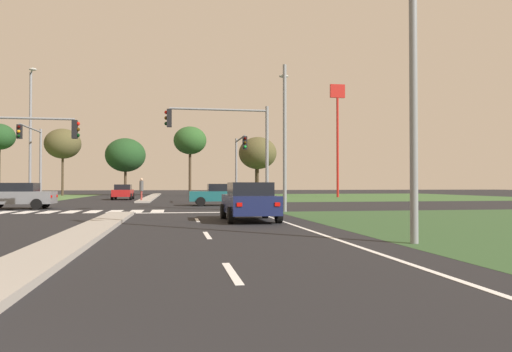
# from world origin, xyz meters

# --- Properties ---
(ground_plane) EXTENTS (200.00, 200.00, 0.00)m
(ground_plane) POSITION_xyz_m (0.00, 30.00, 0.00)
(ground_plane) COLOR black
(grass_verge_far_right) EXTENTS (35.00, 35.00, 0.01)m
(grass_verge_far_right) POSITION_xyz_m (25.50, 54.50, 0.00)
(grass_verge_far_right) COLOR #385B2D
(grass_verge_far_right) RESTS_ON ground
(median_island_near) EXTENTS (1.20, 22.00, 0.14)m
(median_island_near) POSITION_xyz_m (0.00, 11.00, 0.07)
(median_island_near) COLOR gray
(median_island_near) RESTS_ON ground
(median_island_far) EXTENTS (1.20, 36.00, 0.14)m
(median_island_far) POSITION_xyz_m (0.00, 55.00, 0.07)
(median_island_far) COLOR gray
(median_island_far) RESTS_ON ground
(lane_dash_near) EXTENTS (0.14, 2.00, 0.01)m
(lane_dash_near) POSITION_xyz_m (3.50, 5.53, 0.01)
(lane_dash_near) COLOR silver
(lane_dash_near) RESTS_ON ground
(lane_dash_second) EXTENTS (0.14, 2.00, 0.01)m
(lane_dash_second) POSITION_xyz_m (3.50, 11.53, 0.01)
(lane_dash_second) COLOR silver
(lane_dash_second) RESTS_ON ground
(lane_dash_third) EXTENTS (0.14, 2.00, 0.01)m
(lane_dash_third) POSITION_xyz_m (3.50, 17.53, 0.01)
(lane_dash_third) COLOR silver
(lane_dash_third) RESTS_ON ground
(edge_line_right) EXTENTS (0.14, 24.00, 0.01)m
(edge_line_right) POSITION_xyz_m (6.85, 12.00, 0.01)
(edge_line_right) COLOR silver
(edge_line_right) RESTS_ON ground
(stop_bar_near) EXTENTS (6.40, 0.50, 0.01)m
(stop_bar_near) POSITION_xyz_m (3.80, 23.00, 0.01)
(stop_bar_near) COLOR silver
(stop_bar_near) RESTS_ON ground
(crosswalk_bar_near) EXTENTS (0.70, 2.80, 0.01)m
(crosswalk_bar_near) POSITION_xyz_m (-6.40, 24.80, 0.01)
(crosswalk_bar_near) COLOR silver
(crosswalk_bar_near) RESTS_ON ground
(crosswalk_bar_second) EXTENTS (0.70, 2.80, 0.01)m
(crosswalk_bar_second) POSITION_xyz_m (-5.25, 24.80, 0.01)
(crosswalk_bar_second) COLOR silver
(crosswalk_bar_second) RESTS_ON ground
(crosswalk_bar_third) EXTENTS (0.70, 2.80, 0.01)m
(crosswalk_bar_third) POSITION_xyz_m (-4.10, 24.80, 0.01)
(crosswalk_bar_third) COLOR silver
(crosswalk_bar_third) RESTS_ON ground
(crosswalk_bar_fourth) EXTENTS (0.70, 2.80, 0.01)m
(crosswalk_bar_fourth) POSITION_xyz_m (-2.95, 24.80, 0.01)
(crosswalk_bar_fourth) COLOR silver
(crosswalk_bar_fourth) RESTS_ON ground
(crosswalk_bar_fifth) EXTENTS (0.70, 2.80, 0.01)m
(crosswalk_bar_fifth) POSITION_xyz_m (-1.80, 24.80, 0.01)
(crosswalk_bar_fifth) COLOR silver
(crosswalk_bar_fifth) RESTS_ON ground
(crosswalk_bar_sixth) EXTENTS (0.70, 2.80, 0.01)m
(crosswalk_bar_sixth) POSITION_xyz_m (-0.65, 24.80, 0.01)
(crosswalk_bar_sixth) COLOR silver
(crosswalk_bar_sixth) RESTS_ON ground
(crosswalk_bar_seventh) EXTENTS (0.70, 2.80, 0.01)m
(crosswalk_bar_seventh) POSITION_xyz_m (0.50, 24.80, 0.01)
(crosswalk_bar_seventh) COLOR silver
(crosswalk_bar_seventh) RESTS_ON ground
(crosswalk_bar_eighth) EXTENTS (0.70, 2.80, 0.01)m
(crosswalk_bar_eighth) POSITION_xyz_m (1.65, 24.80, 0.01)
(crosswalk_bar_eighth) COLOR silver
(crosswalk_bar_eighth) RESTS_ON ground
(car_teal_near) EXTENTS (4.35, 1.99, 1.54)m
(car_teal_near) POSITION_xyz_m (5.77, 31.35, 0.79)
(car_teal_near) COLOR #19565B
(car_teal_near) RESTS_ON ground
(car_navy_second) EXTENTS (2.07, 4.34, 1.57)m
(car_navy_second) POSITION_xyz_m (5.58, 16.83, 0.80)
(car_navy_second) COLOR #161E47
(car_navy_second) RESTS_ON ground
(car_red_third) EXTENTS (1.95, 4.36, 1.50)m
(car_red_third) POSITION_xyz_m (-2.44, 46.43, 0.77)
(car_red_third) COLOR #A31919
(car_red_third) RESTS_ON ground
(car_grey_fourth) EXTENTS (4.32, 2.04, 1.59)m
(car_grey_fourth) POSITION_xyz_m (-6.83, 28.62, 0.81)
(car_grey_fourth) COLOR slate
(car_grey_fourth) RESTS_ON ground
(traffic_signal_far_left) EXTENTS (0.32, 5.50, 5.78)m
(traffic_signal_far_left) POSITION_xyz_m (-7.60, 34.61, 4.02)
(traffic_signal_far_left) COLOR gray
(traffic_signal_far_left) RESTS_ON ground
(traffic_signal_near_left) EXTENTS (5.43, 0.32, 5.10)m
(traffic_signal_near_left) POSITION_xyz_m (-5.51, 23.40, 3.58)
(traffic_signal_near_left) COLOR gray
(traffic_signal_near_left) RESTS_ON ground
(traffic_signal_near_right) EXTENTS (5.67, 0.32, 5.81)m
(traffic_signal_near_right) POSITION_xyz_m (5.55, 23.40, 4.05)
(traffic_signal_near_right) COLOR gray
(traffic_signal_near_right) RESTS_ON ground
(traffic_signal_far_right) EXTENTS (0.32, 5.19, 5.29)m
(traffic_signal_far_right) POSITION_xyz_m (7.60, 34.65, 3.69)
(traffic_signal_far_right) COLOR gray
(traffic_signal_far_right) RESTS_ON ground
(street_lamp_near) EXTENTS (1.31, 2.09, 9.69)m
(street_lamp_near) POSITION_xyz_m (8.56, 8.52, 5.40)
(street_lamp_near) COLOR gray
(street_lamp_near) RESTS_ON ground
(street_lamp_second) EXTENTS (0.76, 2.10, 8.03)m
(street_lamp_second) POSITION_xyz_m (8.52, 23.05, 4.54)
(street_lamp_second) COLOR gray
(street_lamp_second) RESTS_ON ground
(street_lamp_third) EXTENTS (1.04, 2.09, 10.25)m
(street_lamp_third) POSITION_xyz_m (-8.42, 36.85, 5.68)
(street_lamp_third) COLOR gray
(street_lamp_third) RESTS_ON ground
(pedestrian_at_median) EXTENTS (0.34, 0.34, 1.91)m
(pedestrian_at_median) POSITION_xyz_m (-0.24, 39.99, 1.31)
(pedestrian_at_median) COLOR maroon
(pedestrian_at_median) RESTS_ON median_island_far
(fastfood_pole_sign) EXTENTS (1.80, 0.40, 13.46)m
(fastfood_pole_sign) POSITION_xyz_m (21.75, 51.89, 9.66)
(fastfood_pole_sign) COLOR red
(fastfood_pole_sign) RESTS_ON ground
(treeline_second) EXTENTS (4.77, 4.77, 9.06)m
(treeline_second) POSITION_xyz_m (-12.32, 65.59, 7.01)
(treeline_second) COLOR #423323
(treeline_second) RESTS_ON ground
(treeline_third) EXTENTS (5.48, 5.48, 7.92)m
(treeline_third) POSITION_xyz_m (-4.09, 65.64, 5.58)
(treeline_third) COLOR #423323
(treeline_third) RESTS_ON ground
(treeline_fourth) EXTENTS (4.51, 4.51, 9.50)m
(treeline_fourth) POSITION_xyz_m (4.71, 63.84, 7.54)
(treeline_fourth) COLOR #423323
(treeline_fourth) RESTS_ON ground
(treeline_fifth) EXTENTS (4.09, 4.09, 8.21)m
(treeline_fifth) POSITION_xyz_m (14.28, 65.45, 6.42)
(treeline_fifth) COLOR #423323
(treeline_fifth) RESTS_ON ground
(treeline_sixth) EXTENTS (5.39, 5.39, 8.27)m
(treeline_sixth) POSITION_xyz_m (14.28, 64.39, 5.97)
(treeline_sixth) COLOR #423323
(treeline_sixth) RESTS_ON ground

